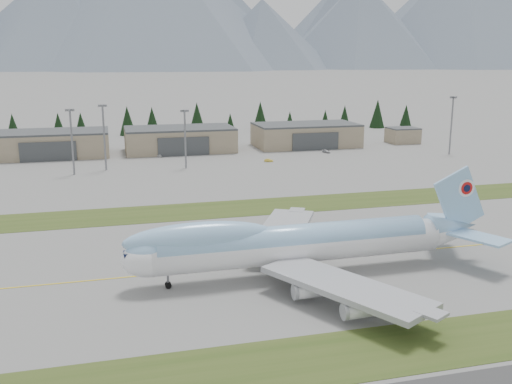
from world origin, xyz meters
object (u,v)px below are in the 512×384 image
object	(u,v)px
hangar_center	(180,139)
hangar_right	(306,135)
service_vehicle_b	(269,162)
hangar_left	(51,144)
boeing_747_freighter	(296,243)
service_vehicle_c	(326,153)
service_vehicle_a	(160,157)

from	to	relation	value
hangar_center	hangar_right	distance (m)	60.00
service_vehicle_b	hangar_left	bearing A→B (deg)	92.26
boeing_747_freighter	hangar_center	size ratio (longest dim) A/B	1.54
hangar_center	service_vehicle_c	xyz separation A→B (m)	(62.24, -21.01, -5.39)
service_vehicle_c	hangar_left	bearing A→B (deg)	156.82
hangar_left	hangar_center	xyz separation A→B (m)	(55.00, 0.00, 0.00)
service_vehicle_b	service_vehicle_c	xyz separation A→B (m)	(30.92, 15.30, 0.00)
hangar_left	hangar_right	xyz separation A→B (m)	(115.00, 0.00, 0.00)
hangar_right	hangar_left	bearing A→B (deg)	180.00
hangar_left	service_vehicle_b	distance (m)	93.80
boeing_747_freighter	service_vehicle_a	bearing A→B (deg)	94.64
service_vehicle_a	hangar_right	bearing A→B (deg)	-8.00
service_vehicle_a	service_vehicle_b	distance (m)	47.36
hangar_left	service_vehicle_b	world-z (taller)	hangar_left
boeing_747_freighter	hangar_left	distance (m)	167.07
service_vehicle_a	service_vehicle_b	size ratio (longest dim) A/B	0.91
service_vehicle_c	hangar_right	bearing A→B (deg)	83.07
hangar_center	service_vehicle_a	size ratio (longest dim) A/B	14.60
hangar_left	service_vehicle_c	bearing A→B (deg)	-10.16
hangar_right	service_vehicle_a	size ratio (longest dim) A/B	14.60
hangar_center	service_vehicle_a	bearing A→B (deg)	-126.83
hangar_right	service_vehicle_b	xyz separation A→B (m)	(-28.68, -36.31, -5.39)
hangar_left	service_vehicle_c	xyz separation A→B (m)	(117.24, -21.01, -5.39)
hangar_center	service_vehicle_a	xyz separation A→B (m)	(-10.41, -13.90, -5.39)
boeing_747_freighter	hangar_right	size ratio (longest dim) A/B	1.54
hangar_center	service_vehicle_b	bearing A→B (deg)	-49.22
boeing_747_freighter	hangar_right	distance (m)	167.00
hangar_center	service_vehicle_b	xyz separation A→B (m)	(31.32, -36.31, -5.39)
hangar_center	service_vehicle_a	world-z (taller)	hangar_center
hangar_center	service_vehicle_b	world-z (taller)	hangar_center
service_vehicle_a	service_vehicle_b	world-z (taller)	service_vehicle_b
hangar_center	service_vehicle_c	bearing A→B (deg)	-18.65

